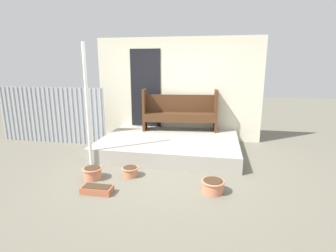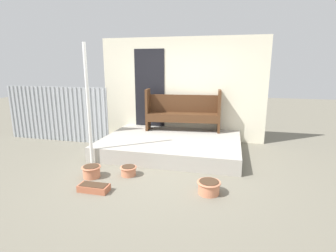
# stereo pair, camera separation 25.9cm
# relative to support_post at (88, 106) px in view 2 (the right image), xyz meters

# --- Properties ---
(ground_plane) EXTENTS (24.00, 24.00, 0.00)m
(ground_plane) POSITION_rel_support_post_xyz_m (1.36, 0.06, -1.16)
(ground_plane) COLOR #706B5B
(porch_slab) EXTENTS (3.04, 2.17, 0.31)m
(porch_slab) POSITION_rel_support_post_xyz_m (1.34, 1.15, -1.01)
(porch_slab) COLOR #A8A399
(porch_slab) RESTS_ON ground_plane
(house_wall) EXTENTS (4.24, 0.08, 2.60)m
(house_wall) POSITION_rel_support_post_xyz_m (1.30, 2.27, 0.14)
(house_wall) COLOR beige
(house_wall) RESTS_ON ground_plane
(fence_corrugated) EXTENTS (2.83, 0.05, 1.39)m
(fence_corrugated) POSITION_rel_support_post_xyz_m (-1.70, 1.33, -0.47)
(fence_corrugated) COLOR #9EA3A8
(fence_corrugated) RESTS_ON ground_plane
(support_post) EXTENTS (0.06, 0.06, 2.32)m
(support_post) POSITION_rel_support_post_xyz_m (0.00, 0.00, 0.00)
(support_post) COLOR white
(support_post) RESTS_ON ground_plane
(bench) EXTENTS (1.85, 0.59, 1.03)m
(bench) POSITION_rel_support_post_xyz_m (1.45, 1.95, -0.34)
(bench) COLOR #4C2D19
(bench) RESTS_ON porch_slab
(flower_pot_left) EXTENTS (0.34, 0.34, 0.21)m
(flower_pot_left) POSITION_rel_support_post_xyz_m (0.30, -0.55, -1.05)
(flower_pot_left) COLOR tan
(flower_pot_left) RESTS_ON ground_plane
(flower_pot_middle) EXTENTS (0.30, 0.30, 0.17)m
(flower_pot_middle) POSITION_rel_support_post_xyz_m (0.90, -0.33, -1.07)
(flower_pot_middle) COLOR tan
(flower_pot_middle) RESTS_ON ground_plane
(flower_pot_right) EXTENTS (0.37, 0.37, 0.20)m
(flower_pot_right) POSITION_rel_support_post_xyz_m (2.35, -0.67, -1.05)
(flower_pot_right) COLOR tan
(flower_pot_right) RESTS_ON ground_plane
(planter_box_rect) EXTENTS (0.48, 0.22, 0.11)m
(planter_box_rect) POSITION_rel_support_post_xyz_m (0.60, -1.02, -1.11)
(planter_box_rect) COLOR #B26042
(planter_box_rect) RESTS_ON ground_plane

